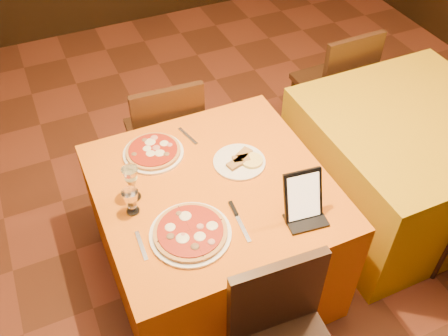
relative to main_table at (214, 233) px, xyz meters
name	(u,v)px	position (x,y,z in m)	size (l,w,h in m)	color
floor	(249,324)	(0.04, -0.38, -0.38)	(6.00, 7.00, 0.01)	#5E2D19
main_table	(214,233)	(0.00, 0.00, 0.00)	(1.10, 1.10, 0.75)	orange
side_table	(402,166)	(1.25, 0.01, 0.00)	(1.10, 1.10, 0.75)	#BB8D0C
chair_main_far	(164,133)	(0.00, 0.80, 0.08)	(0.40, 0.40, 0.91)	black
chair_side_far	(330,83)	(1.25, 0.83, 0.08)	(0.46, 0.46, 0.91)	black
pizza_near	(190,233)	(-0.21, -0.24, 0.39)	(0.36, 0.36, 0.03)	white
pizza_far	(153,152)	(-0.19, 0.32, 0.39)	(0.31, 0.31, 0.03)	white
cutlet_dish	(239,161)	(0.18, 0.08, 0.39)	(0.26, 0.26, 0.03)	white
wine_glass	(132,183)	(-0.37, 0.08, 0.47)	(0.07, 0.07, 0.19)	#FAEE8E
water_glass	(131,202)	(-0.40, -0.01, 0.44)	(0.07, 0.07, 0.13)	white
tablet	(303,196)	(0.29, -0.33, 0.49)	(0.18, 0.02, 0.24)	black
knife	(240,223)	(0.02, -0.27, 0.38)	(0.23, 0.02, 0.01)	silver
fork_near	(141,246)	(-0.42, -0.21, 0.38)	(0.16, 0.02, 0.01)	#B9BAC1
fork_far	(188,136)	(0.02, 0.38, 0.38)	(0.16, 0.02, 0.01)	#A3A2A9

